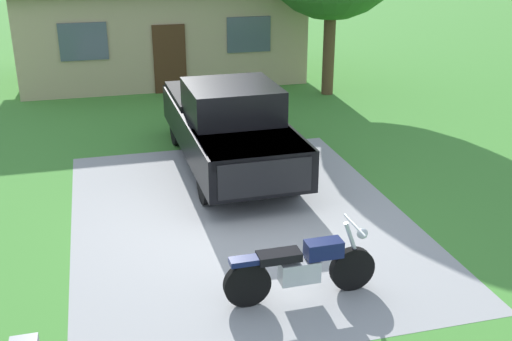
% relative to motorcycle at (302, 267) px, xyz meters
% --- Properties ---
extents(ground_plane, '(80.00, 80.00, 0.00)m').
position_rel_motorcycle_xyz_m(ground_plane, '(-0.25, 2.70, -0.47)').
color(ground_plane, '#499337').
extents(driveway_pad, '(5.88, 7.75, 0.01)m').
position_rel_motorcycle_xyz_m(driveway_pad, '(-0.25, 2.70, -0.47)').
color(driveway_pad, '#A4A4A4').
rests_on(driveway_pad, ground).
extents(motorcycle, '(2.21, 0.70, 1.09)m').
position_rel_motorcycle_xyz_m(motorcycle, '(0.00, 0.00, 0.00)').
color(motorcycle, black).
rests_on(motorcycle, ground).
extents(pickup_truck, '(2.10, 5.66, 1.90)m').
position_rel_motorcycle_xyz_m(pickup_truck, '(0.11, 5.36, 0.48)').
color(pickup_truck, black).
rests_on(pickup_truck, ground).
extents(neighbor_house, '(9.60, 5.60, 3.50)m').
position_rel_motorcycle_xyz_m(neighbor_house, '(-0.26, 14.52, 1.32)').
color(neighbor_house, tan).
rests_on(neighbor_house, ground).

